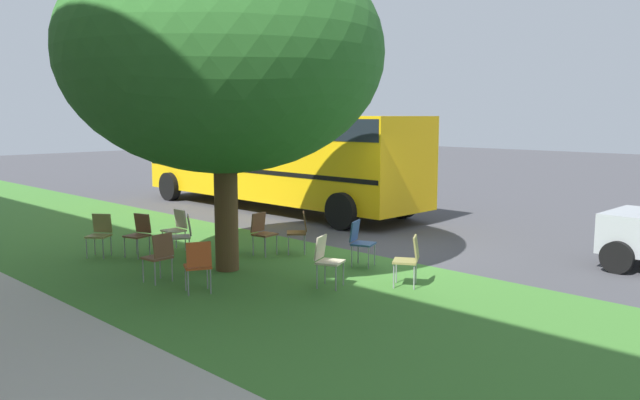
% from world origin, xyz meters
% --- Properties ---
extents(ground, '(80.00, 80.00, 0.00)m').
position_xyz_m(ground, '(0.00, 0.00, 0.00)').
color(ground, '#424247').
extents(grass_verge, '(48.00, 6.00, 0.01)m').
position_xyz_m(grass_verge, '(0.00, 3.20, 0.00)').
color(grass_verge, '#3D752D').
rests_on(grass_verge, ground).
extents(street_tree, '(5.84, 5.84, 6.16)m').
position_xyz_m(street_tree, '(1.04, 3.12, 3.99)').
color(street_tree, brown).
rests_on(street_tree, ground).
extents(chair_0, '(0.56, 0.56, 0.88)m').
position_xyz_m(chair_0, '(0.07, 4.43, 0.52)').
color(chair_0, '#C64C1E').
rests_on(chair_0, ground).
extents(chair_1, '(0.57, 0.57, 0.88)m').
position_xyz_m(chair_1, '(-2.13, 1.67, 0.52)').
color(chair_1, olive).
rests_on(chair_1, ground).
extents(chair_2, '(0.55, 0.54, 0.88)m').
position_xyz_m(chair_2, '(-1.13, 2.67, 0.52)').
color(chair_2, beige).
rests_on(chair_2, ground).
extents(chair_3, '(0.42, 0.42, 0.88)m').
position_xyz_m(chair_3, '(3.21, 2.82, 0.52)').
color(chair_3, beige).
rests_on(chair_3, ground).
extents(chair_4, '(0.47, 0.47, 0.88)m').
position_xyz_m(chair_4, '(1.55, 1.81, 0.52)').
color(chair_4, brown).
rests_on(chair_4, ground).
extents(chair_5, '(0.46, 0.46, 0.88)m').
position_xyz_m(chair_5, '(1.12, 4.51, 0.52)').
color(chair_5, brown).
rests_on(chair_5, ground).
extents(chair_6, '(0.54, 0.54, 0.88)m').
position_xyz_m(chair_6, '(-0.54, 1.12, 0.52)').
color(chair_6, '#335184').
rests_on(chair_6, ground).
extents(chair_7, '(0.58, 0.58, 0.88)m').
position_xyz_m(chair_7, '(2.46, 3.12, 0.52)').
color(chair_7, '#ADA393').
rests_on(chair_7, ground).
extents(chair_8, '(0.59, 0.59, 0.88)m').
position_xyz_m(chair_8, '(1.10, 1.16, 0.52)').
color(chair_8, brown).
rests_on(chair_8, ground).
extents(chair_9, '(0.52, 0.52, 0.88)m').
position_xyz_m(chair_9, '(3.26, 3.68, 0.52)').
color(chair_9, brown).
rests_on(chair_9, ground).
extents(chair_10, '(0.58, 0.58, 0.88)m').
position_xyz_m(chair_10, '(3.83, 4.25, 0.52)').
color(chair_10, olive).
rests_on(chair_10, ground).
extents(school_bus, '(10.40, 2.80, 2.88)m').
position_xyz_m(school_bus, '(6.33, -2.76, 1.76)').
color(school_bus, yellow).
rests_on(school_bus, ground).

